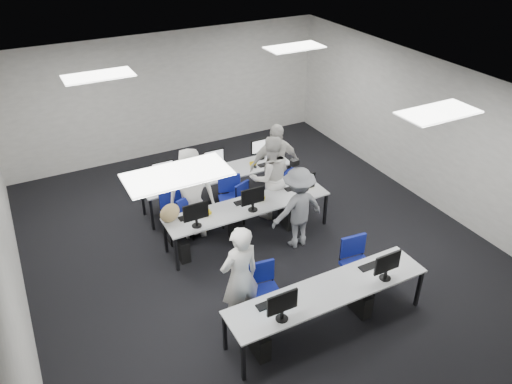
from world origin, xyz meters
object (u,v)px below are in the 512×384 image
desk_mid (248,208)px  chair_0 (265,302)px  chair_7 (282,192)px  student_2 (191,193)px  photographer (298,208)px  chair_3 (231,208)px  student_1 (270,177)px  student_0 (240,278)px  chair_5 (181,221)px  desk_front (328,292)px  chair_1 (356,275)px  chair_2 (177,223)px  chair_4 (291,197)px  student_3 (275,166)px  chair_6 (236,204)px

desk_mid → chair_0: 2.16m
desk_mid → chair_0: bearing=-110.1°
desk_mid → chair_7: size_ratio=3.71×
student_2 → photographer: size_ratio=1.11×
chair_3 → chair_7: 1.24m
chair_3 → student_2: size_ratio=0.53×
student_1 → photographer: size_ratio=1.09×
student_0 → student_2: (0.25, 2.58, 0.00)m
chair_7 → photographer: bearing=-124.4°
chair_3 → student_1: 0.99m
chair_5 → student_0: size_ratio=0.50×
desk_front → chair_1: size_ratio=3.32×
chair_0 → photographer: bearing=50.9°
desk_mid → photographer: size_ratio=2.00×
chair_3 → chair_2: bearing=-163.3°
student_0 → student_2: bearing=-102.1°
chair_4 → student_0: 3.45m
chair_1 → chair_2: 3.52m
student_1 → student_3: 0.42m
chair_0 → student_2: bearing=99.5°
chair_2 → student_3: 2.32m
chair_6 → chair_5: bearing=162.1°
chair_4 → chair_1: bearing=-110.5°
desk_mid → student_0: student_0 is taller
chair_0 → chair_1: 1.65m
chair_3 → chair_4: size_ratio=1.15×
student_0 → chair_7: bearing=-137.4°
chair_0 → chair_2: chair_2 is taller
desk_front → student_1: size_ratio=1.83×
chair_4 → student_2: size_ratio=0.47×
desk_front → student_1: student_1 is taller
chair_4 → student_3: 0.76m
student_0 → chair_4: bearing=-141.0°
chair_1 → chair_3: size_ratio=1.02×
chair_3 → chair_5: (-1.05, 0.07, -0.02)m
student_0 → chair_3: bearing=-119.0°
chair_5 → student_1: student_1 is taller
desk_mid → chair_4: (1.27, 0.52, -0.42)m
chair_7 → student_0: (-2.30, -2.67, 0.61)m
desk_front → chair_2: 3.50m
student_0 → chair_5: bearing=-96.9°
student_0 → student_3: student_3 is taller
chair_2 → desk_front: bearing=-71.2°
chair_1 → chair_2: (-2.11, 2.81, 0.00)m
chair_3 → chair_6: bearing=55.4°
chair_0 → chair_5: (-0.36, 2.74, -0.02)m
chair_0 → chair_4: chair_0 is taller
chair_2 → student_0: 2.64m
desk_mid → student_1: student_1 is taller
chair_6 → student_3: (0.90, -0.00, 0.66)m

